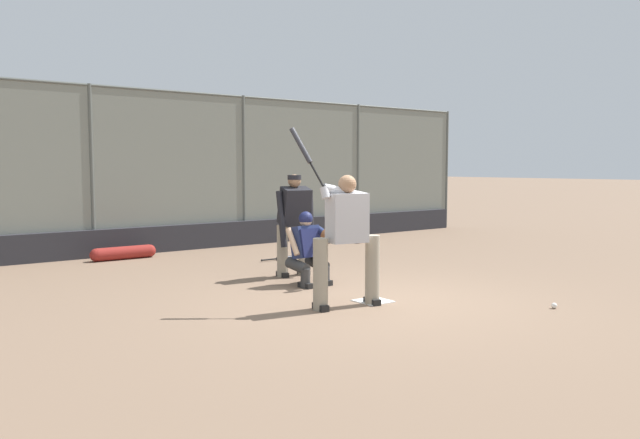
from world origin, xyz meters
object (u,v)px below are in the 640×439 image
(umpire_home, at_px, (294,222))
(equipment_bag_dugout_side, at_px, (124,253))
(catcher_behind_plate, at_px, (309,247))
(fielding_glove_on_dirt, at_px, (358,241))
(spare_bat_near_backstop, at_px, (284,258))
(batter_at_plate, at_px, (346,235))
(baseball_loose, at_px, (554,306))

(umpire_home, distance_m, equipment_bag_dugout_side, 3.98)
(equipment_bag_dugout_side, bearing_deg, catcher_behind_plate, 107.64)
(catcher_behind_plate, relative_size, fielding_glove_on_dirt, 3.94)
(umpire_home, height_order, equipment_bag_dugout_side, umpire_home)
(catcher_behind_plate, relative_size, umpire_home, 0.67)
(fielding_glove_on_dirt, bearing_deg, spare_bat_near_backstop, 22.02)
(spare_bat_near_backstop, height_order, equipment_bag_dugout_side, equipment_bag_dugout_side)
(batter_at_plate, height_order, equipment_bag_dugout_side, batter_at_plate)
(catcher_behind_plate, height_order, fielding_glove_on_dirt, catcher_behind_plate)
(catcher_behind_plate, bearing_deg, batter_at_plate, 68.25)
(catcher_behind_plate, xyz_separation_m, baseball_loose, (-1.58, 3.18, -0.55))
(umpire_home, distance_m, spare_bat_near_backstop, 2.06)
(batter_at_plate, relative_size, catcher_behind_plate, 2.05)
(umpire_home, xyz_separation_m, baseball_loose, (-1.33, 3.95, -0.87))
(catcher_behind_plate, bearing_deg, fielding_glove_on_dirt, -141.76)
(catcher_behind_plate, height_order, equipment_bag_dugout_side, catcher_behind_plate)
(batter_at_plate, bearing_deg, spare_bat_near_backstop, -102.63)
(batter_at_plate, bearing_deg, equipment_bag_dugout_side, -71.53)
(catcher_behind_plate, bearing_deg, spare_bat_near_backstop, -118.65)
(equipment_bag_dugout_side, bearing_deg, spare_bat_near_backstop, 142.64)
(catcher_behind_plate, distance_m, umpire_home, 0.87)
(umpire_home, relative_size, baseball_loose, 22.81)
(fielding_glove_on_dirt, bearing_deg, baseball_loose, 70.24)
(fielding_glove_on_dirt, bearing_deg, equipment_bag_dugout_side, -7.93)
(baseball_loose, height_order, equipment_bag_dugout_side, equipment_bag_dugout_side)
(catcher_behind_plate, xyz_separation_m, equipment_bag_dugout_side, (1.37, -4.32, -0.46))
(batter_at_plate, bearing_deg, baseball_loose, 151.47)
(umpire_home, bearing_deg, batter_at_plate, 78.82)
(catcher_behind_plate, bearing_deg, umpire_home, -111.56)
(spare_bat_near_backstop, bearing_deg, batter_at_plate, -112.93)
(equipment_bag_dugout_side, bearing_deg, baseball_loose, 111.53)
(fielding_glove_on_dirt, xyz_separation_m, equipment_bag_dugout_side, (5.38, -0.75, 0.08))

